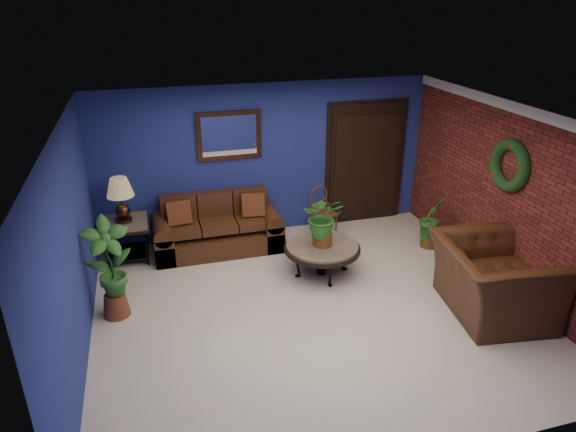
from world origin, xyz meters
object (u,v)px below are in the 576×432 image
object	(u,v)px
sofa	(217,231)
table_lamp	(121,195)
end_table	(126,230)
side_chair	(322,208)
armchair	(492,280)
coffee_table	(322,248)

from	to	relation	value
sofa	table_lamp	size ratio (longest dim) A/B	3.00
sofa	end_table	xyz separation A→B (m)	(-1.38, -0.02, 0.20)
table_lamp	side_chair	xyz separation A→B (m)	(3.15, 0.06, -0.59)
sofa	table_lamp	world-z (taller)	table_lamp
sofa	side_chair	distance (m)	1.78
end_table	armchair	size ratio (longest dim) A/B	0.49
sofa	coffee_table	bearing A→B (deg)	-43.05
sofa	coffee_table	xyz separation A→B (m)	(1.33, -1.24, 0.12)
table_lamp	end_table	bearing A→B (deg)	-90.00
sofa	table_lamp	distance (m)	1.58
sofa	armchair	size ratio (longest dim) A/B	1.39
end_table	table_lamp	xyz separation A→B (m)	(0.00, 0.00, 0.58)
coffee_table	armchair	bearing A→B (deg)	-40.47
table_lamp	side_chair	distance (m)	3.20
coffee_table	end_table	xyz separation A→B (m)	(-2.71, 1.22, 0.08)
coffee_table	side_chair	world-z (taller)	side_chair
armchair	coffee_table	bearing A→B (deg)	57.65
end_table	table_lamp	bearing A→B (deg)	90.00
coffee_table	armchair	world-z (taller)	armchair
sofa	side_chair	xyz separation A→B (m)	(1.77, 0.04, 0.18)
coffee_table	end_table	bearing A→B (deg)	155.79
sofa	side_chair	bearing A→B (deg)	1.15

